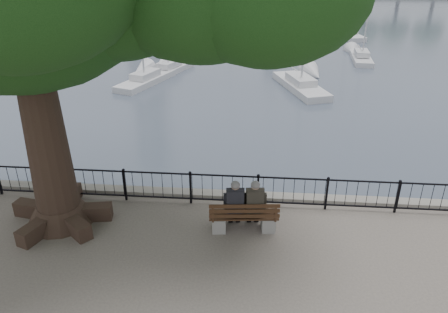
# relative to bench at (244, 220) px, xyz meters

# --- Properties ---
(harbor) EXTENTS (260.00, 260.00, 1.20)m
(harbor) POSITION_rel_bench_xyz_m (-0.65, 1.78, -0.84)
(harbor) COLOR slate
(harbor) RESTS_ON ground
(railing) EXTENTS (22.06, 0.06, 1.00)m
(railing) POSITION_rel_bench_xyz_m (-0.65, 1.28, 0.22)
(railing) COLOR black
(railing) RESTS_ON ground
(bench) EXTENTS (1.91, 0.74, 0.98)m
(bench) POSITION_rel_bench_xyz_m (0.00, 0.00, 0.00)
(bench) COLOR slate
(bench) RESTS_ON ground
(person_left) EXTENTS (0.48, 0.80, 1.56)m
(person_left) POSITION_rel_bench_xyz_m (-0.25, 0.08, 0.37)
(person_left) COLOR black
(person_left) RESTS_ON ground
(person_right) EXTENTS (0.48, 0.80, 1.56)m
(person_right) POSITION_rel_bench_xyz_m (0.27, 0.13, 0.37)
(person_right) COLOR black
(person_right) RESTS_ON ground
(sailboat_a) EXTENTS (3.05, 5.28, 9.31)m
(sailboat_a) POSITION_rel_bench_xyz_m (-7.06, 16.97, -1.05)
(sailboat_a) COLOR silver
(sailboat_a) RESTS_ON ground
(sailboat_b) EXTENTS (2.92, 4.96, 10.59)m
(sailboat_b) POSITION_rel_bench_xyz_m (-6.09, 19.81, -1.01)
(sailboat_b) COLOR silver
(sailboat_b) RESTS_ON ground
(sailboat_c) EXTENTS (3.37, 5.93, 11.78)m
(sailboat_c) POSITION_rel_bench_xyz_m (2.77, 16.59, -1.01)
(sailboat_c) COLOR silver
(sailboat_c) RESTS_ON ground
(sailboat_d) EXTENTS (1.64, 4.79, 8.86)m
(sailboat_d) POSITION_rel_bench_xyz_m (7.98, 24.56, -1.05)
(sailboat_d) COLOR silver
(sailboat_d) RESTS_ON ground
(sailboat_f) EXTENTS (2.25, 6.03, 11.92)m
(sailboat_f) POSITION_rel_bench_xyz_m (1.41, 28.86, -1.01)
(sailboat_f) COLOR silver
(sailboat_f) RESTS_ON ground
(sailboat_g) EXTENTS (2.79, 5.88, 10.57)m
(sailboat_g) POSITION_rel_bench_xyz_m (8.54, 34.37, -1.03)
(sailboat_g) COLOR silver
(sailboat_g) RESTS_ON ground
(sailboat_h) EXTENTS (2.40, 5.14, 12.13)m
(sailboat_h) POSITION_rel_bench_xyz_m (-3.41, 41.32, -0.97)
(sailboat_h) COLOR silver
(sailboat_h) RESTS_ON ground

